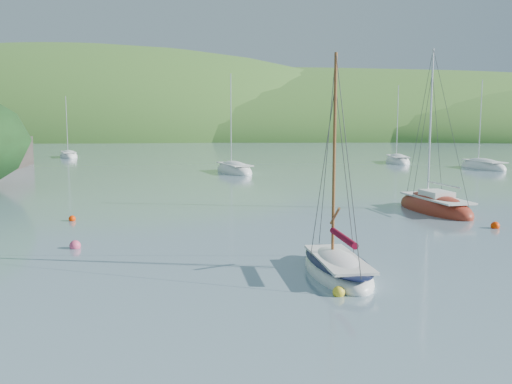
{
  "coord_description": "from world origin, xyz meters",
  "views": [
    {
      "loc": [
        1.65,
        -20.61,
        5.74
      ],
      "look_at": [
        1.58,
        8.0,
        2.05
      ],
      "focal_mm": 40.0,
      "sensor_mm": 36.0,
      "label": 1
    }
  ],
  "objects_px": {
    "daysailer_white": "(337,269)",
    "sloop_red": "(435,208)",
    "distant_sloop_a": "(234,171)",
    "distant_sloop_c": "(69,156)",
    "distant_sloop_b": "(398,161)",
    "distant_sloop_d": "(483,167)"
  },
  "relations": [
    {
      "from": "distant_sloop_c",
      "to": "distant_sloop_b",
      "type": "bearing_deg",
      "value": -36.41
    },
    {
      "from": "daysailer_white",
      "to": "distant_sloop_c",
      "type": "distance_m",
      "value": 71.38
    },
    {
      "from": "daysailer_white",
      "to": "distant_sloop_a",
      "type": "height_order",
      "value": "distant_sloop_a"
    },
    {
      "from": "distant_sloop_a",
      "to": "distant_sloop_c",
      "type": "relative_size",
      "value": 1.16
    },
    {
      "from": "distant_sloop_b",
      "to": "distant_sloop_d",
      "type": "xyz_separation_m",
      "value": [
        7.69,
        -8.74,
        0.0
      ]
    },
    {
      "from": "daysailer_white",
      "to": "distant_sloop_b",
      "type": "xyz_separation_m",
      "value": [
        15.34,
        53.59,
        -0.02
      ]
    },
    {
      "from": "distant_sloop_a",
      "to": "distant_sloop_c",
      "type": "bearing_deg",
      "value": 115.58
    },
    {
      "from": "daysailer_white",
      "to": "distant_sloop_c",
      "type": "xyz_separation_m",
      "value": [
        -31.14,
        64.23,
        -0.03
      ]
    },
    {
      "from": "sloop_red",
      "to": "distant_sloop_c",
      "type": "distance_m",
      "value": 63.38
    },
    {
      "from": "daysailer_white",
      "to": "distant_sloop_a",
      "type": "bearing_deg",
      "value": 89.57
    },
    {
      "from": "distant_sloop_a",
      "to": "distant_sloop_d",
      "type": "relative_size",
      "value": 1.03
    },
    {
      "from": "sloop_red",
      "to": "distant_sloop_b",
      "type": "xyz_separation_m",
      "value": [
        7.26,
        39.15,
        -0.03
      ]
    },
    {
      "from": "distant_sloop_a",
      "to": "distant_sloop_c",
      "type": "height_order",
      "value": "distant_sloop_a"
    },
    {
      "from": "sloop_red",
      "to": "distant_sloop_d",
      "type": "distance_m",
      "value": 33.88
    },
    {
      "from": "daysailer_white",
      "to": "sloop_red",
      "type": "relative_size",
      "value": 0.8
    },
    {
      "from": "distant_sloop_c",
      "to": "distant_sloop_d",
      "type": "bearing_deg",
      "value": -43.21
    },
    {
      "from": "daysailer_white",
      "to": "distant_sloop_a",
      "type": "distance_m",
      "value": 40.38
    },
    {
      "from": "distant_sloop_b",
      "to": "distant_sloop_d",
      "type": "distance_m",
      "value": 11.64
    },
    {
      "from": "distant_sloop_a",
      "to": "distant_sloop_d",
      "type": "height_order",
      "value": "distant_sloop_a"
    },
    {
      "from": "daysailer_white",
      "to": "distant_sloop_d",
      "type": "xyz_separation_m",
      "value": [
        23.03,
        44.85,
        -0.02
      ]
    },
    {
      "from": "distant_sloop_d",
      "to": "sloop_red",
      "type": "bearing_deg",
      "value": -128.54
    },
    {
      "from": "daysailer_white",
      "to": "sloop_red",
      "type": "distance_m",
      "value": 16.55
    }
  ]
}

